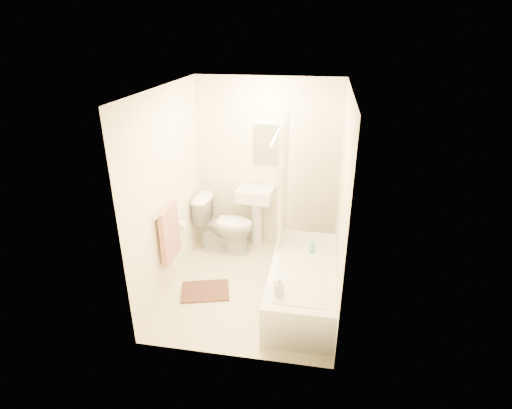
% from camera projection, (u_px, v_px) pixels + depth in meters
% --- Properties ---
extents(floor, '(2.40, 2.40, 0.00)m').
position_uv_depth(floor, '(253.00, 285.00, 5.02)').
color(floor, beige).
rests_on(floor, ground).
extents(ceiling, '(2.40, 2.40, 0.00)m').
position_uv_depth(ceiling, '(252.00, 88.00, 4.05)').
color(ceiling, white).
rests_on(ceiling, ground).
extents(wall_back, '(2.00, 0.02, 2.40)m').
position_uv_depth(wall_back, '(268.00, 165.00, 5.61)').
color(wall_back, beige).
rests_on(wall_back, ground).
extents(wall_left, '(0.02, 2.40, 2.40)m').
position_uv_depth(wall_left, '(169.00, 192.00, 4.69)').
color(wall_left, beige).
rests_on(wall_left, ground).
extents(wall_right, '(0.02, 2.40, 2.40)m').
position_uv_depth(wall_right, '(342.00, 203.00, 4.38)').
color(wall_right, beige).
rests_on(wall_right, ground).
extents(mirror, '(0.40, 0.03, 0.55)m').
position_uv_depth(mirror, '(268.00, 144.00, 5.47)').
color(mirror, white).
rests_on(mirror, wall_back).
extents(curtain_rod, '(0.03, 1.70, 0.03)m').
position_uv_depth(curtain_rod, '(281.00, 127.00, 4.25)').
color(curtain_rod, silver).
rests_on(curtain_rod, wall_back).
extents(shower_curtain, '(0.04, 0.80, 1.55)m').
position_uv_depth(shower_curtain, '(283.00, 182.00, 4.93)').
color(shower_curtain, silver).
rests_on(shower_curtain, curtain_rod).
extents(towel_bar, '(0.02, 0.60, 0.02)m').
position_uv_depth(towel_bar, '(165.00, 208.00, 4.50)').
color(towel_bar, silver).
rests_on(towel_bar, wall_left).
extents(towel, '(0.06, 0.45, 0.66)m').
position_uv_depth(towel, '(170.00, 234.00, 4.63)').
color(towel, '#CC7266').
rests_on(towel, towel_bar).
extents(toilet_paper, '(0.11, 0.12, 0.12)m').
position_uv_depth(toilet_paper, '(181.00, 225.00, 4.99)').
color(toilet_paper, white).
rests_on(toilet_paper, wall_left).
extents(toilet, '(0.84, 0.49, 0.81)m').
position_uv_depth(toilet, '(225.00, 225.00, 5.66)').
color(toilet, silver).
rests_on(toilet, floor).
extents(sink, '(0.53, 0.44, 0.97)m').
position_uv_depth(sink, '(256.00, 214.00, 5.80)').
color(sink, white).
rests_on(sink, floor).
extents(bathtub, '(0.74, 1.70, 0.48)m').
position_uv_depth(bathtub, '(303.00, 283.00, 4.65)').
color(bathtub, white).
rests_on(bathtub, floor).
extents(bath_mat, '(0.67, 0.57, 0.02)m').
position_uv_depth(bath_mat, '(205.00, 291.00, 4.89)').
color(bath_mat, '#4C2219').
rests_on(bath_mat, floor).
extents(soap_bottle, '(0.12, 0.12, 0.20)m').
position_uv_depth(soap_bottle, '(279.00, 286.00, 4.03)').
color(soap_bottle, silver).
rests_on(soap_bottle, bathtub).
extents(scrub_brush, '(0.07, 0.20, 0.04)m').
position_uv_depth(scrub_brush, '(312.00, 248.00, 4.88)').
color(scrub_brush, '#3FA773').
rests_on(scrub_brush, bathtub).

